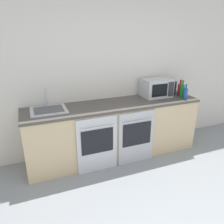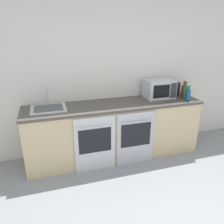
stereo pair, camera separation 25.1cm
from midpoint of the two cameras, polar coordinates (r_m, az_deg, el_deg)
name	(u,v)px [view 1 (the left image)]	position (r m, az deg, el deg)	size (l,w,h in m)	color
wall_back	(107,74)	(3.59, -3.43, 9.88)	(10.00, 0.06, 2.60)	silver
counter_back	(114,130)	(3.55, -1.39, -4.70)	(2.77, 0.65, 0.90)	#D1B789
oven_left	(97,145)	(3.17, -6.17, -8.52)	(0.59, 0.06, 0.84)	silver
oven_right	(136,137)	(3.36, 4.25, -6.64)	(0.59, 0.06, 0.84)	#B7BABF
microwave	(156,88)	(3.77, 9.63, 6.26)	(0.48, 0.35, 0.30)	#B7BABF
bottle_red	(180,89)	(3.93, 15.59, 5.72)	(0.08, 0.08, 0.28)	maroon
bottle_green	(182,91)	(3.83, 16.07, 5.40)	(0.07, 0.07, 0.29)	#19722D
bottle_blue	(185,93)	(3.75, 16.84, 4.71)	(0.07, 0.07, 0.25)	#234793
kettle	(172,88)	(4.00, 13.77, 6.20)	(0.14, 0.14, 0.23)	#232326
sink	(49,110)	(3.24, -18.40, 0.57)	(0.50, 0.44, 0.28)	#B7BABF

